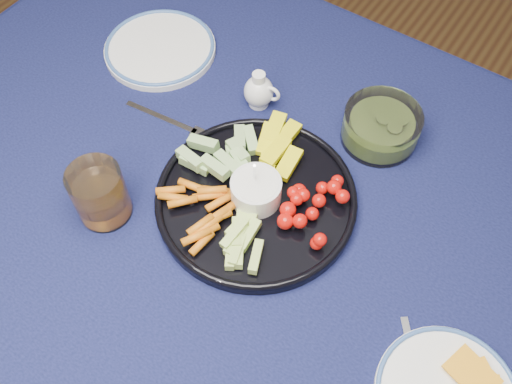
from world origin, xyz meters
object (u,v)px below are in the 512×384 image
Objects in this scene: juice_tumbler at (101,196)px; crudite_platter at (255,196)px; side_plate_extra at (160,48)px; dining_table at (306,273)px; pickle_bowl at (381,128)px; creamer_pitcher at (259,91)px.

crudite_platter is at bearing 38.17° from juice_tumbler.
dining_table is at bearing -23.95° from side_plate_extra.
juice_tumbler is at bearing -141.83° from crudite_platter.
crudite_platter reaches higher than dining_table.
juice_tumbler is at bearing -127.64° from pickle_bowl.
creamer_pitcher is 0.24m from side_plate_extra.
creamer_pitcher is at bearing 122.15° from crudite_platter.
crudite_platter is 2.45× the size of pickle_bowl.
pickle_bowl is at bearing 5.86° from side_plate_extra.
juice_tumbler is 0.46× the size of side_plate_extra.
creamer_pitcher is at bearing -0.96° from side_plate_extra.
juice_tumbler is (-0.08, -0.34, 0.01)m from creamer_pitcher.
crudite_platter is 0.26m from pickle_bowl.
pickle_bowl is (-0.02, 0.26, 0.12)m from dining_table.
creamer_pitcher is 0.23m from pickle_bowl.
crudite_platter is 0.22m from creamer_pitcher.
creamer_pitcher is (-0.12, 0.18, 0.01)m from crudite_platter.
dining_table is at bearing -11.12° from crudite_platter.
side_plate_extra is (-0.24, 0.00, -0.02)m from creamer_pitcher.
dining_table is 0.36m from juice_tumbler.
creamer_pitcher is at bearing 77.17° from juice_tumbler.
side_plate_extra is at bearing 156.05° from dining_table.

